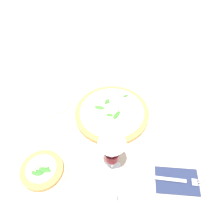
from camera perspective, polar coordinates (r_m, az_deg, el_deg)
The scene contains 8 objects.
ground_plane at distance 0.96m, azimuth 1.60°, elevation -0.67°, with size 6.00×6.00×0.00m, color beige.
pizza_arugula_main at distance 0.94m, azimuth -0.00°, elevation -0.50°, with size 0.34×0.34×0.05m.
pizza_personal_side at distance 0.84m, azimuth -17.72°, elevation -14.39°, with size 0.17×0.17×0.05m.
wine_glass at distance 0.73m, azimuth -0.02°, elevation -10.43°, with size 0.09×0.09×0.17m.
napkin at distance 0.84m, azimuth 16.63°, elevation -16.83°, with size 0.16×0.12×0.01m.
fork at distance 0.84m, azimuth 17.20°, elevation -16.71°, with size 0.19×0.05×0.00m.
side_plate_white at distance 1.04m, azimuth -15.66°, elevation 3.01°, with size 0.19×0.19×0.02m.
shaker_pepper at distance 0.75m, azimuth 0.07°, elevation -21.74°, with size 0.03×0.03×0.07m.
Camera 1 is at (-0.05, -0.59, 0.75)m, focal length 35.00 mm.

